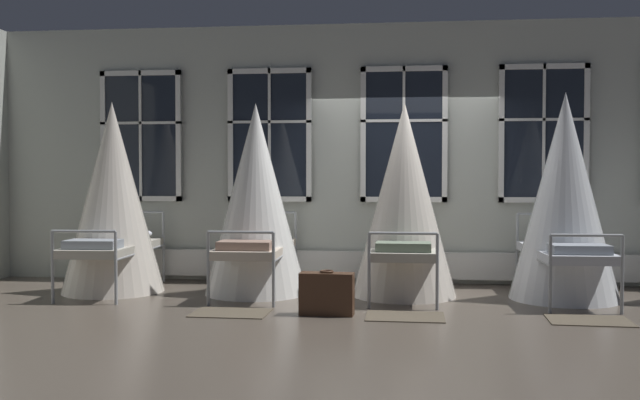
% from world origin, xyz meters
% --- Properties ---
extents(ground, '(20.73, 20.73, 0.00)m').
position_xyz_m(ground, '(0.00, 0.00, 0.00)').
color(ground, brown).
extents(back_wall_with_windows, '(11.37, 0.10, 3.51)m').
position_xyz_m(back_wall_with_windows, '(0.00, 1.21, 1.75)').
color(back_wall_with_windows, '#B2B7AD').
rests_on(back_wall_with_windows, ground).
extents(window_bank, '(8.44, 0.10, 2.84)m').
position_xyz_m(window_bank, '(0.00, 1.09, 1.19)').
color(window_bank, black).
rests_on(window_bank, ground).
extents(cot_first, '(1.25, 1.84, 2.37)m').
position_xyz_m(cot_first, '(-3.62, 0.03, 1.15)').
color(cot_first, '#9EA3A8').
rests_on(cot_first, ground).
extents(cot_second, '(1.25, 1.83, 2.34)m').
position_xyz_m(cot_second, '(-1.81, 0.08, 1.14)').
color(cot_second, '#9EA3A8').
rests_on(cot_second, ground).
extents(cot_third, '(1.25, 1.83, 2.33)m').
position_xyz_m(cot_third, '(-0.00, 0.12, 1.14)').
color(cot_third, '#9EA3A8').
rests_on(cot_third, ground).
extents(cot_fourth, '(1.25, 1.84, 2.43)m').
position_xyz_m(cot_fourth, '(1.86, 0.06, 1.18)').
color(cot_fourth, '#9EA3A8').
rests_on(cot_fourth, ground).
extents(rug_second, '(0.81, 0.58, 0.01)m').
position_xyz_m(rug_second, '(-1.82, -1.21, 0.01)').
color(rug_second, brown).
rests_on(rug_second, ground).
extents(rug_third, '(0.81, 0.57, 0.01)m').
position_xyz_m(rug_third, '(0.00, -1.21, 0.01)').
color(rug_third, brown).
rests_on(rug_third, ground).
extents(rug_fourth, '(0.82, 0.59, 0.01)m').
position_xyz_m(rug_fourth, '(1.82, -1.21, 0.01)').
color(rug_fourth, brown).
rests_on(rug_fourth, ground).
extents(suitcase_dark, '(0.57, 0.24, 0.47)m').
position_xyz_m(suitcase_dark, '(-0.81, -1.19, 0.22)').
color(suitcase_dark, '#472D1E').
rests_on(suitcase_dark, ground).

